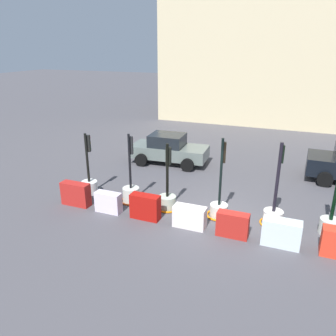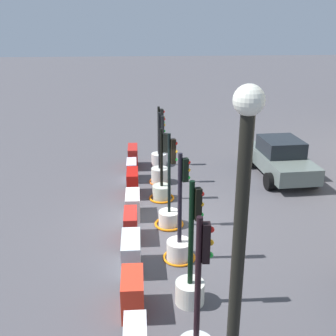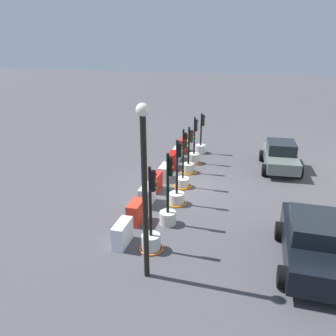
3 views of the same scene
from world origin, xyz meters
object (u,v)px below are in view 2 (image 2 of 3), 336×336
at_px(construction_barrier_4, 131,226).
at_px(street_lamp_post, 238,260).
at_px(traffic_light_1, 160,172).
at_px(construction_barrier_6, 133,293).
at_px(traffic_light_0, 159,154).
at_px(traffic_light_4, 180,243).
at_px(construction_barrier_5, 131,253).
at_px(traffic_light_2, 162,188).
at_px(construction_barrier_1, 132,170).
at_px(construction_barrier_0, 133,157).
at_px(construction_barrier_3, 133,205).
at_px(construction_barrier_2, 133,183).
at_px(traffic_light_5, 190,281).
at_px(car_grey_saloon, 281,158).
at_px(traffic_light_3, 169,212).

relative_size(construction_barrier_4, street_lamp_post, 0.19).
bearing_deg(traffic_light_1, construction_barrier_4, -14.45).
bearing_deg(construction_barrier_6, street_lamp_post, 25.04).
xyz_separation_m(traffic_light_0, traffic_light_4, (7.41, 0.11, -0.04)).
xyz_separation_m(traffic_light_0, construction_barrier_6, (9.38, -1.12, -0.07)).
distance_m(construction_barrier_4, construction_barrier_5, 1.50).
bearing_deg(construction_barrier_6, construction_barrier_4, -178.75).
relative_size(traffic_light_2, construction_barrier_1, 2.60).
relative_size(traffic_light_0, construction_barrier_5, 2.23).
xyz_separation_m(traffic_light_2, street_lamp_post, (8.86, 0.41, 2.75)).
bearing_deg(construction_barrier_0, construction_barrier_3, 0.11).
relative_size(construction_barrier_2, construction_barrier_3, 0.96).
height_order(construction_barrier_1, construction_barrier_4, construction_barrier_4).
relative_size(traffic_light_1, construction_barrier_5, 2.39).
distance_m(construction_barrier_0, construction_barrier_5, 7.61).
relative_size(construction_barrier_6, street_lamp_post, 0.19).
bearing_deg(construction_barrier_3, traffic_light_4, 25.21).
bearing_deg(construction_barrier_0, construction_barrier_6, 0.13).
xyz_separation_m(traffic_light_2, traffic_light_5, (5.65, 0.27, 0.14)).
distance_m(construction_barrier_2, construction_barrier_3, 1.66).
bearing_deg(construction_barrier_5, construction_barrier_3, 179.41).
bearing_deg(construction_barrier_2, construction_barrier_3, 0.37).
height_order(traffic_light_4, traffic_light_5, traffic_light_4).
bearing_deg(street_lamp_post, car_grey_saloon, 157.31).
distance_m(construction_barrier_3, construction_barrier_6, 4.61).
height_order(traffic_light_5, street_lamp_post, street_lamp_post).
xyz_separation_m(traffic_light_4, traffic_light_5, (1.80, 0.05, 0.11)).
bearing_deg(car_grey_saloon, street_lamp_post, -22.69).
bearing_deg(traffic_light_4, construction_barrier_6, -32.01).
bearing_deg(construction_barrier_0, traffic_light_0, 97.28).
bearing_deg(construction_barrier_2, traffic_light_1, 136.68).
height_order(traffic_light_2, car_grey_saloon, traffic_light_2).
xyz_separation_m(construction_barrier_3, construction_barrier_6, (4.61, 0.01, 0.06)).
xyz_separation_m(construction_barrier_0, construction_barrier_5, (7.61, -0.02, -0.02)).
xyz_separation_m(construction_barrier_3, car_grey_saloon, (-3.07, 5.91, 0.38)).
xyz_separation_m(traffic_light_1, traffic_light_5, (7.21, 0.25, 0.14)).
relative_size(traffic_light_0, traffic_light_1, 0.93).
bearing_deg(traffic_light_2, construction_barrier_1, -150.93).
relative_size(traffic_light_3, construction_barrier_1, 2.98).
xyz_separation_m(traffic_light_0, construction_barrier_1, (1.62, -1.18, -0.12)).
xyz_separation_m(construction_barrier_3, construction_barrier_5, (2.98, -0.03, 0.05)).
height_order(construction_barrier_1, construction_barrier_2, construction_barrier_2).
bearing_deg(traffic_light_0, car_grey_saloon, 70.37).
xyz_separation_m(construction_barrier_4, street_lamp_post, (6.16, 1.49, 2.76)).
distance_m(construction_barrier_3, construction_barrier_4, 1.48).
bearing_deg(construction_barrier_0, construction_barrier_1, -1.76).
xyz_separation_m(traffic_light_3, construction_barrier_3, (-0.76, -1.12, -0.06)).
bearing_deg(construction_barrier_4, construction_barrier_1, 179.98).
relative_size(traffic_light_1, traffic_light_5, 0.94).
xyz_separation_m(traffic_light_5, street_lamp_post, (3.21, 0.14, 2.60)).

